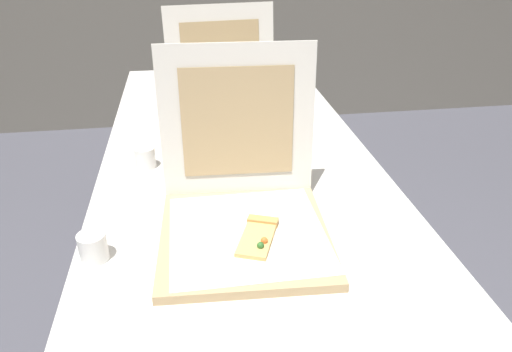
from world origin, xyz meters
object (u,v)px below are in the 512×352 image
at_px(pizza_box_front, 244,210).
at_px(pizza_box_middle, 232,119).
at_px(cup_white_mid, 145,157).
at_px(table, 242,182).
at_px(cup_white_near_left, 93,247).

bearing_deg(pizza_box_front, pizza_box_middle, 89.54).
height_order(pizza_box_middle, cup_white_mid, pizza_box_middle).
bearing_deg(cup_white_mid, pizza_box_front, -55.84).
relative_size(table, cup_white_mid, 34.26).
relative_size(pizza_box_front, cup_white_mid, 6.74).
height_order(table, cup_white_near_left, cup_white_near_left).
xyz_separation_m(pizza_box_front, cup_white_mid, (-0.25, 0.37, -0.03)).
bearing_deg(cup_white_mid, pizza_box_middle, 35.80).
height_order(pizza_box_front, cup_white_near_left, pizza_box_front).
bearing_deg(cup_white_near_left, table, 45.94).
height_order(pizza_box_middle, cup_white_near_left, pizza_box_middle).
bearing_deg(cup_white_mid, table, -9.68).
relative_size(cup_white_mid, cup_white_near_left, 1.00).
bearing_deg(pizza_box_front, table, 87.01).
bearing_deg(cup_white_near_left, pizza_box_middle, 59.76).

